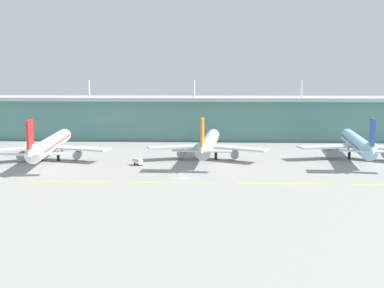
{
  "coord_description": "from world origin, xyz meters",
  "views": [
    {
      "loc": [
        8.45,
        -142.71,
        32.71
      ],
      "look_at": [
        1.43,
        29.34,
        7.0
      ],
      "focal_mm": 41.5,
      "sensor_mm": 36.0,
      "label": 1
    }
  ],
  "objects_px": {
    "airliner_far": "(357,143)",
    "baggage_cart": "(138,162)",
    "airliner_near": "(50,145)",
    "airliner_middle": "(208,143)"
  },
  "relations": [
    {
      "from": "airliner_near",
      "to": "airliner_middle",
      "type": "bearing_deg",
      "value": 5.3
    },
    {
      "from": "airliner_far",
      "to": "baggage_cart",
      "type": "bearing_deg",
      "value": -169.17
    },
    {
      "from": "airliner_middle",
      "to": "baggage_cart",
      "type": "relative_size",
      "value": 15.39
    },
    {
      "from": "airliner_near",
      "to": "airliner_far",
      "type": "height_order",
      "value": "same"
    },
    {
      "from": "airliner_far",
      "to": "baggage_cart",
      "type": "xyz_separation_m",
      "value": [
        -86.91,
        -16.63,
        -5.18
      ]
    },
    {
      "from": "airliner_far",
      "to": "airliner_middle",
      "type": "bearing_deg",
      "value": -177.61
    },
    {
      "from": "airliner_near",
      "to": "airliner_middle",
      "type": "distance_m",
      "value": 63.21
    },
    {
      "from": "airliner_near",
      "to": "airliner_middle",
      "type": "relative_size",
      "value": 1.11
    },
    {
      "from": "airliner_middle",
      "to": "airliner_far",
      "type": "relative_size",
      "value": 0.96
    },
    {
      "from": "baggage_cart",
      "to": "airliner_middle",
      "type": "bearing_deg",
      "value": 28.1
    }
  ]
}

